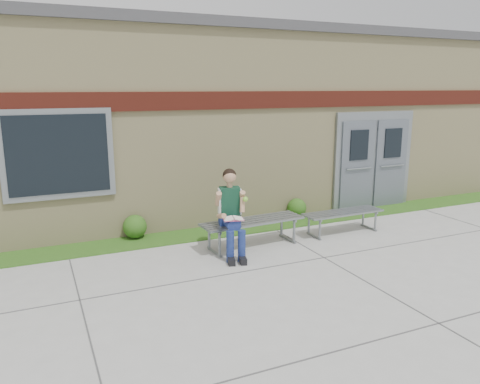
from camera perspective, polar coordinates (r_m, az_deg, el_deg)
name	(u,v)px	position (r m, az deg, el deg)	size (l,w,h in m)	color
ground	(288,278)	(7.33, 5.87, -10.37)	(80.00, 80.00, 0.00)	#9E9E99
grass_strip	(224,231)	(9.53, -1.97, -4.74)	(16.00, 0.80, 0.02)	#1E4813
school_building	(174,117)	(12.32, -8.09, 9.04)	(16.20, 6.22, 4.20)	beige
bench_left	(252,226)	(8.54, 1.53, -4.17)	(1.96, 0.67, 0.50)	slate
bench_right	(343,216)	(9.56, 12.42, -2.93)	(1.70, 0.50, 0.44)	slate
girl	(231,211)	(8.03, -1.06, -2.35)	(0.56, 0.94, 1.49)	navy
shrub_mid	(135,227)	(9.21, -12.70, -4.13)	(0.45, 0.45, 0.45)	#1E4813
shrub_east	(297,208)	(10.48, 6.93, -1.93)	(0.42, 0.42, 0.42)	#1E4813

